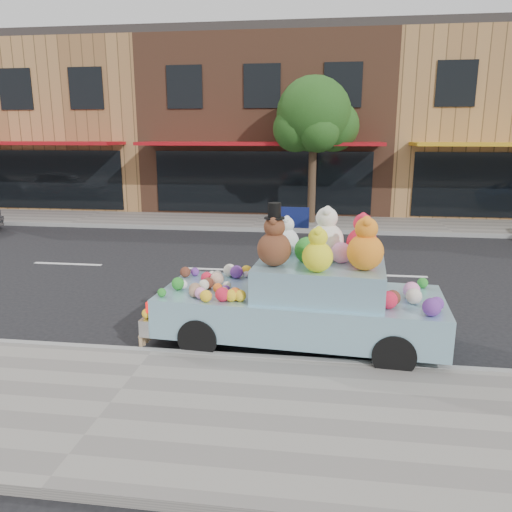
# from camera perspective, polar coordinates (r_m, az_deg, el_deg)

# --- Properties ---
(ground) EXTENTS (120.00, 120.00, 0.00)m
(ground) POSITION_cam_1_polar(r_m,az_deg,el_deg) (12.27, -4.01, -1.57)
(ground) COLOR black
(ground) RESTS_ON ground
(near_sidewalk) EXTENTS (60.00, 3.00, 0.12)m
(near_sidewalk) POSITION_cam_1_polar(r_m,az_deg,el_deg) (6.47, -16.27, -16.21)
(near_sidewalk) COLOR gray
(near_sidewalk) RESTS_ON ground
(far_sidewalk) EXTENTS (60.00, 3.00, 0.12)m
(far_sidewalk) POSITION_cam_1_polar(r_m,az_deg,el_deg) (18.52, 0.08, 3.87)
(far_sidewalk) COLOR gray
(far_sidewalk) RESTS_ON ground
(near_kerb) EXTENTS (60.00, 0.12, 0.13)m
(near_kerb) POSITION_cam_1_polar(r_m,az_deg,el_deg) (7.70, -11.72, -10.84)
(near_kerb) COLOR gray
(near_kerb) RESTS_ON ground
(far_kerb) EXTENTS (60.00, 0.12, 0.13)m
(far_kerb) POSITION_cam_1_polar(r_m,az_deg,el_deg) (17.05, -0.60, 3.03)
(far_kerb) COLOR gray
(far_kerb) RESTS_ON ground
(storefront_left) EXTENTS (10.00, 9.80, 7.30)m
(storefront_left) POSITION_cam_1_polar(r_m,az_deg,el_deg) (26.64, -20.68, 13.76)
(storefront_left) COLOR #AD7C48
(storefront_left) RESTS_ON ground
(storefront_mid) EXTENTS (10.00, 9.80, 7.30)m
(storefront_mid) POSITION_cam_1_polar(r_m,az_deg,el_deg) (23.68, 1.92, 14.72)
(storefront_mid) COLOR brown
(storefront_mid) RESTS_ON ground
(storefront_right) EXTENTS (10.00, 9.80, 7.30)m
(storefront_right) POSITION_cam_1_polar(r_m,az_deg,el_deg) (24.73, 26.33, 13.31)
(storefront_right) COLOR #AD7C48
(storefront_right) RESTS_ON ground
(street_tree) EXTENTS (3.00, 2.70, 5.22)m
(street_tree) POSITION_cam_1_polar(r_m,az_deg,el_deg) (18.14, 6.69, 15.10)
(street_tree) COLOR #38281C
(street_tree) RESTS_ON ground
(art_car) EXTENTS (4.60, 2.07, 2.28)m
(art_car) POSITION_cam_1_polar(r_m,az_deg,el_deg) (7.77, 5.45, -4.52)
(art_car) COLOR black
(art_car) RESTS_ON ground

